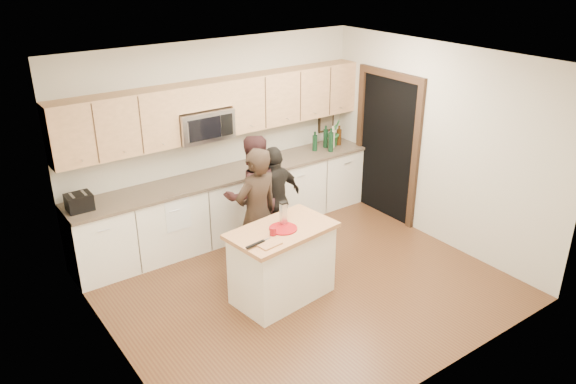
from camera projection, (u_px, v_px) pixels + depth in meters
floor at (303, 284)px, 6.87m from camera, size 4.50×4.50×0.00m
room_shell at (304, 151)px, 6.17m from camera, size 4.52×4.02×2.71m
back_cabinetry at (231, 203)px, 7.93m from camera, size 4.50×0.66×0.94m
upper_cabinetry at (223, 105)px, 7.51m from camera, size 4.50×0.33×0.75m
microwave at (203, 124)px, 7.38m from camera, size 0.76×0.41×0.40m
doorway at (387, 142)px, 8.27m from camera, size 0.06×1.25×2.20m
framed_picture at (326, 120)px, 8.87m from camera, size 0.30×0.03×0.38m
dish_towel at (173, 203)px, 7.15m from camera, size 0.34×0.60×0.48m
island at (282, 263)px, 6.46m from camera, size 1.27×0.84×0.90m
red_plate at (283, 228)px, 6.26m from camera, size 0.32×0.32×0.02m
box_grater at (283, 212)px, 6.31m from camera, size 0.08×0.06×0.27m
drink_glass at (273, 231)px, 6.12m from camera, size 0.07×0.07×0.09m
cutting_board at (269, 244)px, 5.94m from camera, size 0.26×0.20×0.02m
tongs at (255, 244)px, 5.90m from camera, size 0.24×0.06×0.02m
knife at (263, 241)px, 5.98m from camera, size 0.18×0.04×0.01m
toaster at (79, 202)px, 6.59m from camera, size 0.29×0.24×0.20m
bottle_cluster at (329, 138)px, 8.58m from camera, size 0.55×0.27×0.36m
orchid at (334, 132)px, 8.70m from camera, size 0.26×0.23×0.42m
woman_left at (257, 214)px, 6.78m from camera, size 0.65×0.46×1.67m
woman_center at (253, 195)px, 7.31m from camera, size 0.88×0.74×1.64m
woman_right at (275, 200)px, 7.40m from camera, size 0.91×0.49×1.47m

